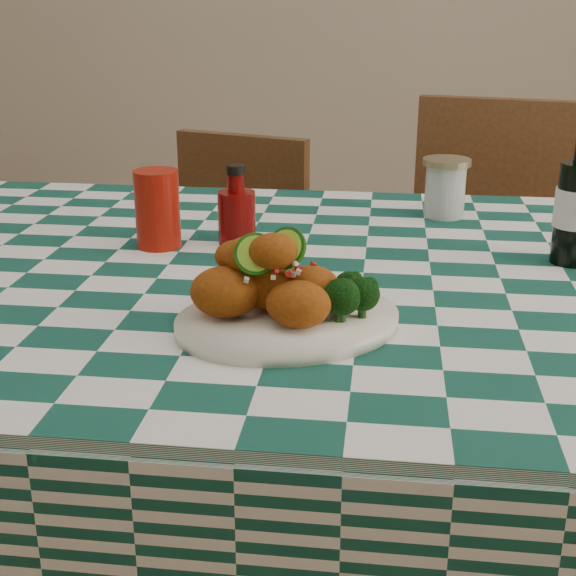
% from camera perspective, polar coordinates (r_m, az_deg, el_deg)
% --- Properties ---
extents(dining_table, '(1.66, 1.06, 0.79)m').
position_cam_1_polar(dining_table, '(1.42, 0.59, -13.85)').
color(dining_table, '#13483C').
rests_on(dining_table, ground).
extents(plate, '(0.36, 0.33, 0.02)m').
position_cam_1_polar(plate, '(1.02, 0.00, -2.41)').
color(plate, white).
rests_on(plate, dining_table).
extents(fried_chicken_pile, '(0.17, 0.12, 0.11)m').
position_cam_1_polar(fried_chicken_pile, '(1.00, -0.94, 0.94)').
color(fried_chicken_pile, '#91420E').
rests_on(fried_chicken_pile, plate).
extents(broccoli_side, '(0.07, 0.07, 0.05)m').
position_cam_1_polar(broccoli_side, '(1.02, 4.75, -0.50)').
color(broccoli_side, black).
rests_on(broccoli_side, plate).
extents(red_tumbler, '(0.08, 0.08, 0.13)m').
position_cam_1_polar(red_tumbler, '(1.35, -9.27, 5.57)').
color(red_tumbler, '#991408').
rests_on(red_tumbler, dining_table).
extents(ketchup_bottle, '(0.08, 0.08, 0.13)m').
position_cam_1_polar(ketchup_bottle, '(1.36, -3.68, 5.92)').
color(ketchup_bottle, '#620604').
rests_on(ketchup_bottle, dining_table).
extents(mason_jar, '(0.12, 0.12, 0.11)m').
position_cam_1_polar(mason_jar, '(1.55, 11.12, 7.00)').
color(mason_jar, '#B2BCBA').
rests_on(mason_jar, dining_table).
extents(wooden_chair_left, '(0.48, 0.49, 0.83)m').
position_cam_1_polar(wooden_chair_left, '(2.12, -5.28, -1.06)').
color(wooden_chair_left, '#472814').
rests_on(wooden_chair_left, ground).
extents(wooden_chair_right, '(0.51, 0.52, 0.93)m').
position_cam_1_polar(wooden_chair_right, '(2.08, 13.55, -0.56)').
color(wooden_chair_right, '#472814').
rests_on(wooden_chair_right, ground).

